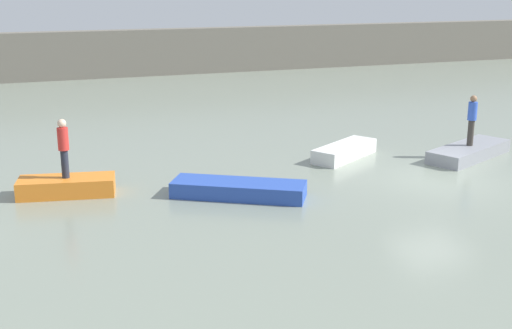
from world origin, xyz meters
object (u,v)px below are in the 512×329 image
(rowboat_orange, at_px, (67,186))
(person_red_shirt, at_px, (63,145))
(rowboat_blue, at_px, (239,189))
(rowboat_white, at_px, (345,151))
(person_blue_shirt, at_px, (472,118))
(rowboat_grey, at_px, (469,152))

(rowboat_orange, distance_m, person_red_shirt, 1.27)
(rowboat_orange, height_order, rowboat_blue, rowboat_orange)
(rowboat_white, bearing_deg, person_blue_shirt, -52.03)
(rowboat_white, bearing_deg, rowboat_grey, -52.03)
(rowboat_white, bearing_deg, rowboat_blue, 177.95)
(rowboat_blue, distance_m, rowboat_white, 5.83)
(rowboat_orange, xyz_separation_m, person_red_shirt, (0.00, 0.00, 1.27))
(rowboat_white, xyz_separation_m, rowboat_grey, (4.25, -1.52, -0.02))
(rowboat_blue, bearing_deg, rowboat_orange, -171.33)
(rowboat_blue, height_order, person_red_shirt, person_red_shirt)
(rowboat_orange, relative_size, rowboat_grey, 0.73)
(rowboat_orange, distance_m, rowboat_blue, 5.17)
(rowboat_blue, height_order, rowboat_grey, rowboat_blue)
(person_red_shirt, distance_m, person_blue_shirt, 14.08)
(rowboat_blue, distance_m, person_red_shirt, 5.33)
(rowboat_blue, bearing_deg, rowboat_white, 61.01)
(rowboat_blue, relative_size, person_red_shirt, 2.21)
(rowboat_grey, distance_m, person_red_shirt, 14.15)
(rowboat_blue, xyz_separation_m, rowboat_grey, (9.29, 1.43, -0.01))
(rowboat_blue, relative_size, person_blue_shirt, 2.17)
(rowboat_white, distance_m, rowboat_grey, 4.52)
(rowboat_grey, bearing_deg, person_blue_shirt, -51.35)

